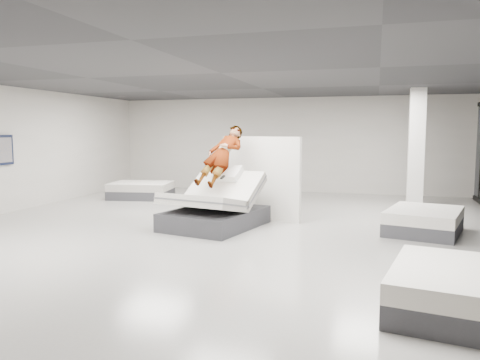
% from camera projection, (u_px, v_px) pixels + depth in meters
% --- Properties ---
extents(room, '(14.00, 14.04, 3.20)m').
position_uv_depth(room, '(221.00, 155.00, 9.33)').
color(room, '#A7A49E').
rests_on(room, ground).
extents(hero_bed, '(2.06, 2.47, 1.31)m').
position_uv_depth(hero_bed, '(215.00, 208.00, 10.06)').
color(hero_bed, '#35353A').
rests_on(hero_bed, floor).
extents(person, '(0.97, 1.64, 1.58)m').
position_uv_depth(person, '(222.00, 165.00, 10.24)').
color(person, slate).
rests_on(person, hero_bed).
extents(remote, '(0.08, 0.15, 0.08)m').
position_uv_depth(remote, '(223.00, 177.00, 9.86)').
color(remote, black).
rests_on(remote, person).
extents(divider_panel, '(2.05, 0.79, 1.94)m').
position_uv_depth(divider_panel, '(260.00, 178.00, 11.03)').
color(divider_panel, silver).
rests_on(divider_panel, floor).
extents(flat_bed_right_far, '(1.73, 2.05, 0.49)m').
position_uv_depth(flat_bed_right_far, '(424.00, 221.00, 9.52)').
color(flat_bed_right_far, '#35353A').
rests_on(flat_bed_right_far, floor).
extents(flat_bed_right_near, '(1.70, 2.07, 0.51)m').
position_uv_depth(flat_bed_right_near, '(457.00, 290.00, 5.34)').
color(flat_bed_right_near, '#35353A').
rests_on(flat_bed_right_near, floor).
extents(flat_bed_left_far, '(1.98, 1.61, 0.49)m').
position_uv_depth(flat_bed_left_far, '(141.00, 190.00, 14.44)').
color(flat_bed_left_far, '#35353A').
rests_on(flat_bed_left_far, floor).
extents(column, '(0.40, 0.40, 3.20)m').
position_uv_depth(column, '(416.00, 149.00, 12.51)').
color(column, silver).
rests_on(column, floor).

